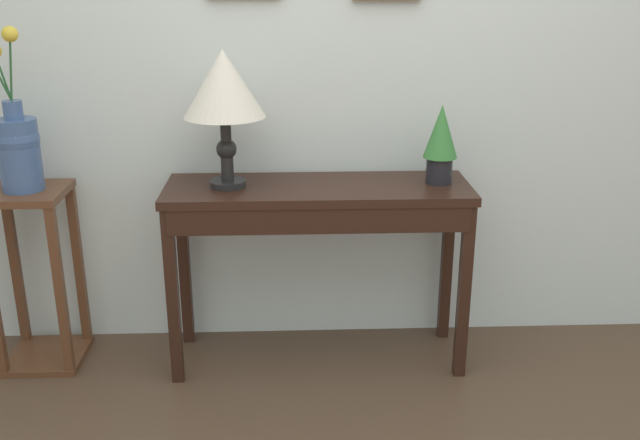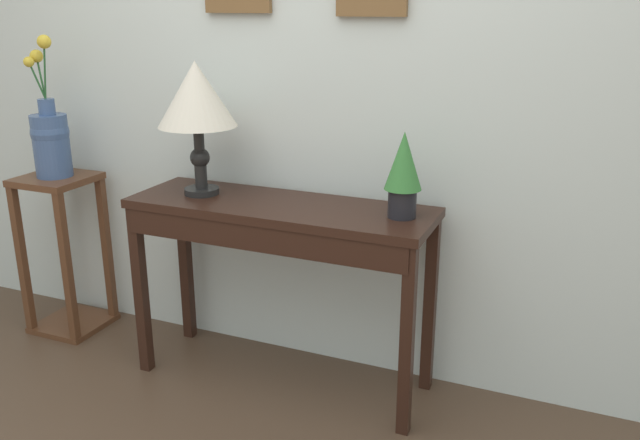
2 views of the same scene
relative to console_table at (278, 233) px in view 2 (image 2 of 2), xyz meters
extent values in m
cube|color=silver|center=(0.07, 0.31, 0.74)|extent=(9.00, 0.10, 2.80)
cube|color=black|center=(0.00, 0.02, 0.10)|extent=(1.21, 0.39, 0.03)
cube|color=black|center=(0.00, -0.15, 0.03)|extent=(1.14, 0.03, 0.10)
cube|color=black|center=(-0.57, -0.14, -0.29)|extent=(0.04, 0.04, 0.74)
cube|color=black|center=(0.57, -0.14, -0.29)|extent=(0.04, 0.04, 0.74)
cube|color=black|center=(-0.57, 0.19, -0.29)|extent=(0.04, 0.04, 0.74)
cube|color=black|center=(0.57, 0.19, -0.29)|extent=(0.04, 0.04, 0.74)
cylinder|color=black|center=(-0.35, 0.02, 0.13)|extent=(0.14, 0.14, 0.02)
cylinder|color=black|center=(-0.35, 0.02, 0.20)|extent=(0.05, 0.05, 0.13)
sphere|color=black|center=(-0.35, 0.02, 0.27)|extent=(0.08, 0.08, 0.08)
cylinder|color=black|center=(-0.35, 0.02, 0.33)|extent=(0.04, 0.04, 0.13)
cone|color=beige|center=(-0.35, 0.02, 0.52)|extent=(0.31, 0.31, 0.25)
cylinder|color=black|center=(0.48, 0.04, 0.17)|extent=(0.10, 0.10, 0.11)
cone|color=#387A38|center=(0.48, 0.04, 0.32)|extent=(0.13, 0.13, 0.21)
cube|color=#56331E|center=(-1.16, 0.05, 0.09)|extent=(0.31, 0.31, 0.03)
cube|color=#56331E|center=(-1.16, 0.05, -0.64)|extent=(0.31, 0.31, 0.03)
cube|color=#56331E|center=(-1.29, -0.08, -0.28)|extent=(0.04, 0.04, 0.70)
cube|color=#56331E|center=(-1.02, -0.08, -0.28)|extent=(0.04, 0.04, 0.70)
cube|color=#56331E|center=(-1.29, 0.18, -0.28)|extent=(0.04, 0.04, 0.70)
cube|color=#56331E|center=(-1.02, 0.18, -0.28)|extent=(0.04, 0.04, 0.70)
cylinder|color=#3D5684|center=(-1.16, 0.05, 0.24)|extent=(0.16, 0.16, 0.28)
sphere|color=#3D5684|center=(-1.16, 0.05, 0.30)|extent=(0.17, 0.17, 0.17)
cylinder|color=#3D5684|center=(-1.16, 0.05, 0.42)|extent=(0.07, 0.07, 0.07)
cylinder|color=#235128|center=(-1.14, 0.05, 0.58)|extent=(0.04, 0.02, 0.24)
sphere|color=gold|center=(-1.13, 0.06, 0.70)|extent=(0.06, 0.06, 0.06)
cylinder|color=#235128|center=(-1.18, 0.04, 0.53)|extent=(0.06, 0.03, 0.16)
sphere|color=gold|center=(-1.21, 0.03, 0.61)|extent=(0.05, 0.05, 0.05)
cylinder|color=#235128|center=(-1.18, 0.07, 0.54)|extent=(0.06, 0.04, 0.18)
sphere|color=gold|center=(-1.21, 0.08, 0.63)|extent=(0.06, 0.06, 0.06)
camera|label=1|loc=(-0.10, -2.70, 0.93)|focal=40.38mm
camera|label=2|loc=(1.10, -2.18, 0.85)|focal=37.24mm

